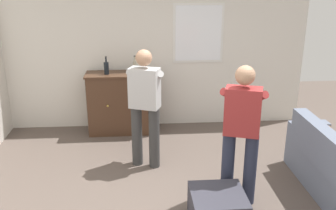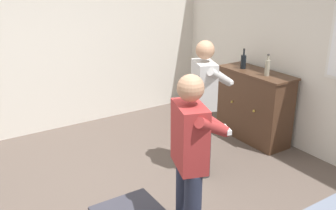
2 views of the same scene
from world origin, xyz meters
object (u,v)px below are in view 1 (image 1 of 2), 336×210
object	(u,v)px
sideboard_cabinet	(122,103)
bottle_wine_green	(135,67)
ottoman	(218,208)
person_standing_right	(242,129)
person_standing_left	(145,103)
bottle_liquor_amber	(106,68)

from	to	relation	value
sideboard_cabinet	bottle_wine_green	xyz separation A→B (m)	(0.24, -0.05, 0.64)
ottoman	person_standing_right	world-z (taller)	person_standing_right
bottle_wine_green	person_standing_left	bearing A→B (deg)	-83.48
person_standing_left	person_standing_right	size ratio (longest dim) A/B	1.00
bottle_wine_green	ottoman	bearing A→B (deg)	-71.17
ottoman	sideboard_cabinet	bearing A→B (deg)	112.98
sideboard_cabinet	person_standing_right	size ratio (longest dim) A/B	0.70
person_standing_left	bottle_liquor_amber	bearing A→B (deg)	116.92
ottoman	person_standing_right	xyz separation A→B (m)	(0.33, 0.41, 0.75)
bottle_liquor_amber	person_standing_right	xyz separation A→B (m)	(1.68, -2.18, -0.22)
sideboard_cabinet	bottle_liquor_amber	distance (m)	0.67
sideboard_cabinet	person_standing_right	distance (m)	2.69
sideboard_cabinet	ottoman	distance (m)	2.89
person_standing_left	person_standing_right	xyz separation A→B (m)	(1.08, -0.99, 0.00)
bottle_wine_green	bottle_liquor_amber	bearing A→B (deg)	-179.93
person_standing_left	person_standing_right	world-z (taller)	same
bottle_wine_green	person_standing_left	xyz separation A→B (m)	(0.14, -1.19, -0.23)
sideboard_cabinet	person_standing_left	world-z (taller)	person_standing_left
bottle_wine_green	bottle_liquor_amber	xyz separation A→B (m)	(-0.47, -0.00, -0.01)
sideboard_cabinet	person_standing_left	distance (m)	1.36
sideboard_cabinet	person_standing_right	bearing A→B (deg)	-56.97
bottle_wine_green	person_standing_right	bearing A→B (deg)	-60.89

